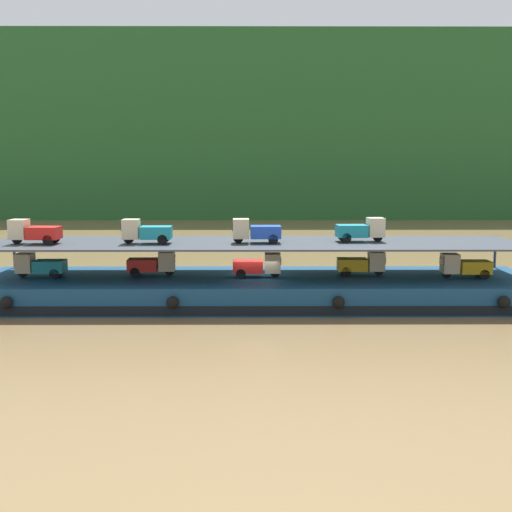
# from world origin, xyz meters

# --- Properties ---
(ground_plane) EXTENTS (400.00, 400.00, 0.00)m
(ground_plane) POSITION_xyz_m (0.00, 0.00, 0.00)
(ground_plane) COLOR brown
(hillside_far_bank) EXTENTS (119.90, 33.93, 29.12)m
(hillside_far_bank) POSITION_xyz_m (0.00, 73.51, 16.40)
(hillside_far_bank) COLOR #235628
(hillside_far_bank) RESTS_ON ground
(cargo_barge) EXTENTS (32.09, 7.99, 1.50)m
(cargo_barge) POSITION_xyz_m (0.00, -0.02, 0.75)
(cargo_barge) COLOR navy
(cargo_barge) RESTS_ON ground
(cargo_rack) EXTENTS (30.49, 6.67, 2.00)m
(cargo_rack) POSITION_xyz_m (0.00, 0.00, 3.44)
(cargo_rack) COLOR #383D47
(cargo_rack) RESTS_ON cargo_barge
(mini_truck_lower_stern) EXTENTS (2.77, 1.24, 1.38)m
(mini_truck_lower_stern) POSITION_xyz_m (-12.38, -0.12, 2.19)
(mini_truck_lower_stern) COLOR teal
(mini_truck_lower_stern) RESTS_ON cargo_barge
(mini_truck_lower_aft) EXTENTS (2.79, 1.28, 1.38)m
(mini_truck_lower_aft) POSITION_xyz_m (-6.01, 0.44, 2.19)
(mini_truck_lower_aft) COLOR red
(mini_truck_lower_aft) RESTS_ON cargo_barge
(mini_truck_lower_mid) EXTENTS (2.76, 1.24, 1.38)m
(mini_truck_lower_mid) POSITION_xyz_m (0.15, -0.20, 2.19)
(mini_truck_lower_mid) COLOR red
(mini_truck_lower_mid) RESTS_ON cargo_barge
(mini_truck_lower_fore) EXTENTS (2.78, 1.27, 1.38)m
(mini_truck_lower_fore) POSITION_xyz_m (6.23, 0.44, 2.19)
(mini_truck_lower_fore) COLOR gold
(mini_truck_lower_fore) RESTS_ON cargo_barge
(mini_truck_lower_bow) EXTENTS (2.78, 1.26, 1.38)m
(mini_truck_lower_bow) POSITION_xyz_m (11.95, -0.44, 2.19)
(mini_truck_lower_bow) COLOR gold
(mini_truck_lower_bow) RESTS_ON cargo_barge
(mini_truck_upper_stern) EXTENTS (2.78, 1.27, 1.38)m
(mini_truck_upper_stern) POSITION_xyz_m (-12.38, -0.77, 4.19)
(mini_truck_upper_stern) COLOR red
(mini_truck_upper_stern) RESTS_ON cargo_rack
(mini_truck_upper_mid) EXTENTS (2.76, 1.24, 1.38)m
(mini_truck_upper_mid) POSITION_xyz_m (-6.14, -0.64, 4.19)
(mini_truck_upper_mid) COLOR teal
(mini_truck_upper_mid) RESTS_ON cargo_rack
(mini_truck_upper_fore) EXTENTS (2.77, 1.25, 1.38)m
(mini_truck_upper_fore) POSITION_xyz_m (0.02, -0.39, 4.19)
(mini_truck_upper_fore) COLOR #1E47B7
(mini_truck_upper_fore) RESTS_ON cargo_rack
(mini_truck_upper_bow) EXTENTS (2.80, 1.30, 1.38)m
(mini_truck_upper_bow) POSITION_xyz_m (6.11, 0.25, 4.19)
(mini_truck_upper_bow) COLOR teal
(mini_truck_upper_bow) RESTS_ON cargo_rack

